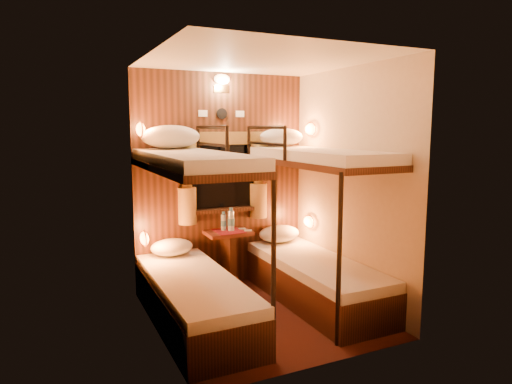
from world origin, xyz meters
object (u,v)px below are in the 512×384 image
bunk_left (194,265)px  table (228,252)px  bottle_right (231,221)px  bunk_right (315,249)px  bottle_left (224,222)px

bunk_left → table: size_ratio=2.90×
table → bottle_right: size_ratio=2.48×
bunk_right → bottle_right: 1.02m
bunk_left → table: (0.65, 0.78, -0.14)m
bottle_right → table: bearing=-176.1°
bunk_left → bottle_left: size_ratio=8.79×
table → bottle_right: 0.35m
table → bottle_right: bottle_right is taller
bunk_left → bottle_right: 1.06m
bunk_left → bunk_right: 1.30m
bunk_right → bunk_left: bearing=180.0°
table → bottle_left: (-0.03, 0.06, 0.33)m
bunk_left → bunk_right: (1.30, 0.00, 0.00)m
bunk_right → bottle_left: bunk_right is taller
bottle_right → bunk_left: bearing=-131.1°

